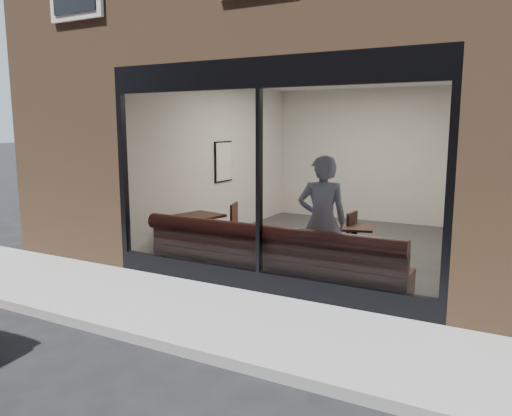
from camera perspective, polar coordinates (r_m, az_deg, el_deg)
The scene contains 21 objects.
ground at distance 5.54m, azimuth -10.10°, elevation -15.47°, with size 120.00×120.00×0.00m, color black.
sidewalk_near at distance 6.28m, azimuth -4.28°, elevation -12.21°, with size 40.00×2.00×0.01m, color gray.
kerb_near at distance 5.48m, azimuth -10.45°, elevation -15.08°, with size 40.00×0.10×0.12m, color gray.
host_building_pier_left at distance 13.79m, azimuth -1.72°, elevation 6.42°, with size 2.50×12.00×3.20m, color brown.
host_building_backfill at distance 15.25m, azimuth 16.55°, elevation 6.32°, with size 5.00×6.00×3.20m, color brown.
cafe_floor at distance 9.72m, azimuth 8.61°, elevation -4.37°, with size 6.00×6.00×0.00m, color #2D2D30.
cafe_ceiling at distance 9.49m, azimuth 9.09°, elevation 14.57°, with size 6.00×6.00×0.00m, color white.
cafe_wall_back at distance 12.32m, azimuth 13.58°, elevation 5.81°, with size 5.00×5.00×0.00m, color silver.
cafe_wall_left at distance 10.57m, azimuth -4.01°, elevation 5.49°, with size 6.00×6.00×0.00m, color silver.
cafe_wall_right at distance 8.95m, azimuth 24.05°, elevation 4.00°, with size 6.00×6.00×0.00m, color silver.
storefront_kick at distance 7.08m, azimuth 0.35°, elevation -8.40°, with size 5.00×0.10×0.30m, color black.
storefront_header at distance 6.78m, azimuth 0.38°, elevation 15.20°, with size 5.00×0.10×0.40m, color black.
storefront_mullion at distance 6.79m, azimuth 0.36°, elevation 2.93°, with size 0.06×0.10×2.50m, color black.
storefront_glass at distance 6.76m, azimuth 0.24°, elevation 2.90°, with size 4.80×4.80×0.00m, color white.
banquette at distance 7.40m, azimuth 1.83°, elevation -7.01°, with size 4.00×0.55×0.45m, color #371714.
person at distance 7.18m, azimuth 7.56°, elevation -1.58°, with size 0.70×0.46×1.92m, color #8A95BB.
cafe_table_left at distance 8.86m, azimuth -6.55°, elevation -0.90°, with size 0.70×0.70×0.05m, color black.
cafe_table_right at distance 7.95m, azimuth 11.24°, elevation -2.21°, with size 0.54×0.54×0.04m, color black.
cafe_chair_left at distance 9.05m, azimuth -3.67°, elevation -3.88°, with size 0.46×0.46×0.04m, color black.
cafe_chair_right at distance 8.33m, azimuth 9.56°, elevation -5.16°, with size 0.39×0.39×0.04m, color black.
wall_poster at distance 10.60m, azimuth -3.67°, elevation 5.32°, with size 0.02×0.59×0.79m, color white.
Camera 1 is at (3.18, -3.90, 2.31)m, focal length 35.00 mm.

